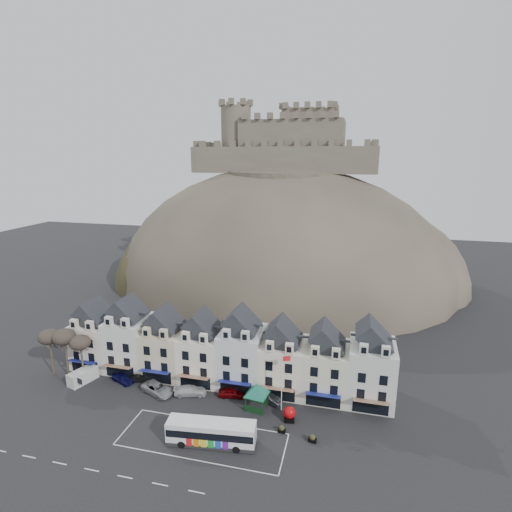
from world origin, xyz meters
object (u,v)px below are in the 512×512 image
Objects in this scene: red_buoy at (289,414)px; car_white at (190,390)px; bus at (211,432)px; flagpole at (282,379)px; white_van at (83,376)px; car_charcoal at (268,398)px; car_navy at (123,378)px; car_black at (141,378)px; car_silver at (157,389)px; bus_shelter at (257,390)px; car_maroon at (232,393)px.

red_buoy is 0.42× the size of car_white.
flagpole is (7.66, 9.28, 3.34)m from bus.
white_van is (-33.55, -0.54, -4.08)m from flagpole.
car_charcoal is at bearing 57.25° from bus.
car_navy is at bearing 69.86° from car_white.
red_buoy is at bearing -114.16° from car_black.
car_black is (2.89, 0.94, -0.09)m from car_navy.
red_buoy is 16.40m from car_white.
car_navy is at bearing 100.79° from car_silver.
car_charcoal is (-3.90, 3.55, -0.36)m from red_buoy.
bus_shelter is 1.42× the size of car_charcoal.
car_maroon is (-4.54, 1.90, -2.44)m from bus_shelter.
bus is 5.52× the size of red_buoy.
car_maroon is (18.90, 0.34, -0.02)m from car_navy.
bus is 10.72m from car_maroon.
car_black is 0.88× the size of car_charcoal.
car_charcoal is at bearing 65.35° from bus_shelter.
car_white is (-7.08, 9.62, -1.07)m from bus.
car_maroon is at bearing 165.56° from bus_shelter.
red_buoy is 0.55× the size of car_black.
flagpole is at bearing -108.33° from car_white.
bus_shelter is at bearing -121.46° from car_maroon.
white_van is 25.39m from car_maroon.
bus is 2.84× the size of car_maroon.
car_silver is 5.32m from car_white.
bus_shelter is 4.23m from flagpole.
car_navy is 0.97× the size of car_charcoal.
bus is at bearing -139.21° from car_black.
car_silver reaches higher than car_black.
car_white is at bearing -71.31° from car_navy.
white_van reaches higher than car_navy.
bus reaches higher than car_white.
red_buoy is 5.28m from car_charcoal.
car_black is 9.63m from car_white.
car_white is at bearing -176.27° from bus_shelter.
bus is 2.11× the size of car_silver.
car_black is at bearing 32.85° from white_van.
car_white is (12.39, -0.68, 0.00)m from car_navy.
bus is 3.03× the size of car_black.
flagpole reaches higher than bus_shelter.
car_white is 12.35m from car_charcoal.
car_maroon is at bearing -107.20° from car_black.
red_buoy is 0.51× the size of car_maroon.
bus is 12.49m from flagpole.
car_charcoal is (-2.44, 1.40, -4.42)m from flagpole.
car_maroon is at bearing -67.14° from car_navy.
car_navy is at bearing 92.95° from car_black.
car_black is 0.77× the size of car_white.
flagpole reaches higher than car_maroon.
car_black is at bearing 79.13° from car_maroon.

